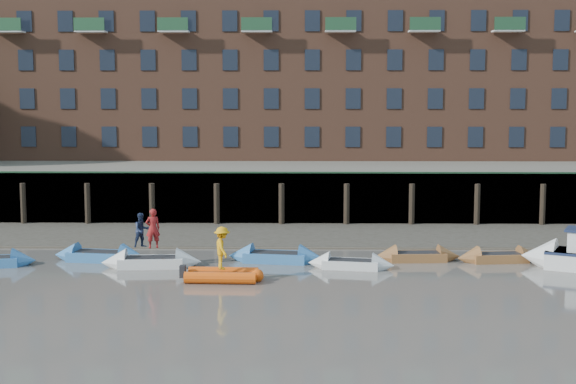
{
  "coord_description": "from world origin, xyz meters",
  "views": [
    {
      "loc": [
        3.2,
        -27.1,
        7.7
      ],
      "look_at": [
        2.56,
        12.0,
        3.2
      ],
      "focal_mm": 50.0,
      "sensor_mm": 36.0,
      "label": 1
    }
  ],
  "objects_px": {
    "rowboat_2": "(100,256)",
    "rowboat_7": "(499,257)",
    "rowboat_5": "(351,264)",
    "rib_tender": "(225,275)",
    "rowboat_6": "(417,256)",
    "person_rib_crew": "(222,248)",
    "rowboat_4": "(276,257)",
    "rowboat_3": "(151,262)",
    "person_rower_a": "(153,228)",
    "person_rower_b": "(142,230)"
  },
  "relations": [
    {
      "from": "rowboat_2",
      "to": "rowboat_7",
      "type": "bearing_deg",
      "value": 8.28
    },
    {
      "from": "rowboat_5",
      "to": "rib_tender",
      "type": "distance_m",
      "value": 6.15
    },
    {
      "from": "rowboat_5",
      "to": "rowboat_6",
      "type": "xyz_separation_m",
      "value": [
        3.3,
        1.8,
        0.01
      ]
    },
    {
      "from": "rowboat_2",
      "to": "rib_tender",
      "type": "height_order",
      "value": "rowboat_2"
    },
    {
      "from": "rowboat_2",
      "to": "person_rib_crew",
      "type": "height_order",
      "value": "person_rib_crew"
    },
    {
      "from": "rowboat_5",
      "to": "rib_tender",
      "type": "bearing_deg",
      "value": -144.43
    },
    {
      "from": "rowboat_4",
      "to": "rowboat_7",
      "type": "distance_m",
      "value": 10.67
    },
    {
      "from": "rowboat_2",
      "to": "rowboat_3",
      "type": "distance_m",
      "value": 3.1
    },
    {
      "from": "rowboat_7",
      "to": "person_rower_a",
      "type": "relative_size",
      "value": 2.28
    },
    {
      "from": "person_rower_b",
      "to": "person_rib_crew",
      "type": "bearing_deg",
      "value": -70.74
    },
    {
      "from": "person_rower_a",
      "to": "rowboat_5",
      "type": "bearing_deg",
      "value": 157.72
    },
    {
      "from": "rib_tender",
      "to": "person_rower_b",
      "type": "bearing_deg",
      "value": 146.33
    },
    {
      "from": "rowboat_2",
      "to": "rowboat_5",
      "type": "distance_m",
      "value": 12.1
    },
    {
      "from": "rowboat_4",
      "to": "person_rower_b",
      "type": "xyz_separation_m",
      "value": [
        -6.18,
        -1.12,
        1.47
      ]
    },
    {
      "from": "rowboat_2",
      "to": "rib_tender",
      "type": "bearing_deg",
      "value": -25.21
    },
    {
      "from": "rowboat_5",
      "to": "person_rower_b",
      "type": "distance_m",
      "value": 9.8
    },
    {
      "from": "rib_tender",
      "to": "person_rower_b",
      "type": "height_order",
      "value": "person_rower_b"
    },
    {
      "from": "rowboat_2",
      "to": "person_rower_a",
      "type": "relative_size",
      "value": 2.56
    },
    {
      "from": "rowboat_2",
      "to": "person_rower_b",
      "type": "xyz_separation_m",
      "value": [
        2.31,
        -1.25,
        1.47
      ]
    },
    {
      "from": "rib_tender",
      "to": "rowboat_2",
      "type": "bearing_deg",
      "value": 148.86
    },
    {
      "from": "person_rower_a",
      "to": "person_rib_crew",
      "type": "xyz_separation_m",
      "value": [
        3.47,
        -2.86,
        -0.37
      ]
    },
    {
      "from": "person_rower_a",
      "to": "person_rower_b",
      "type": "bearing_deg",
      "value": -40.62
    },
    {
      "from": "rowboat_7",
      "to": "rowboat_6",
      "type": "bearing_deg",
      "value": 170.8
    },
    {
      "from": "rowboat_5",
      "to": "person_rower_b",
      "type": "relative_size",
      "value": 2.56
    },
    {
      "from": "rib_tender",
      "to": "person_rib_crew",
      "type": "relative_size",
      "value": 1.84
    },
    {
      "from": "rowboat_6",
      "to": "person_rower_b",
      "type": "xyz_separation_m",
      "value": [
        -12.98,
        -1.48,
        1.49
      ]
    },
    {
      "from": "rowboat_6",
      "to": "rib_tender",
      "type": "relative_size",
      "value": 1.26
    },
    {
      "from": "rib_tender",
      "to": "person_rower_a",
      "type": "relative_size",
      "value": 1.82
    },
    {
      "from": "person_rower_a",
      "to": "person_rower_b",
      "type": "distance_m",
      "value": 0.6
    },
    {
      "from": "rowboat_2",
      "to": "rowboat_5",
      "type": "bearing_deg",
      "value": 0.61
    },
    {
      "from": "rowboat_4",
      "to": "rowboat_5",
      "type": "height_order",
      "value": "rowboat_4"
    },
    {
      "from": "rowboat_3",
      "to": "person_rib_crew",
      "type": "bearing_deg",
      "value": -43.31
    },
    {
      "from": "rib_tender",
      "to": "person_rower_a",
      "type": "distance_m",
      "value": 4.8
    },
    {
      "from": "rowboat_3",
      "to": "person_rib_crew",
      "type": "relative_size",
      "value": 2.58
    },
    {
      "from": "rowboat_7",
      "to": "person_rib_crew",
      "type": "distance_m",
      "value": 13.61
    },
    {
      "from": "rowboat_6",
      "to": "rowboat_7",
      "type": "xyz_separation_m",
      "value": [
        3.87,
        -0.15,
        -0.0
      ]
    },
    {
      "from": "rowboat_4",
      "to": "person_rower_b",
      "type": "bearing_deg",
      "value": -160.82
    },
    {
      "from": "rowboat_2",
      "to": "rowboat_4",
      "type": "distance_m",
      "value": 8.5
    },
    {
      "from": "rowboat_4",
      "to": "rib_tender",
      "type": "height_order",
      "value": "rowboat_4"
    },
    {
      "from": "rowboat_7",
      "to": "rib_tender",
      "type": "relative_size",
      "value": 1.25
    },
    {
      "from": "rowboat_6",
      "to": "rib_tender",
      "type": "xyz_separation_m",
      "value": [
        -8.84,
        -4.47,
        0.04
      ]
    },
    {
      "from": "rowboat_2",
      "to": "rowboat_5",
      "type": "relative_size",
      "value": 1.14
    },
    {
      "from": "rowboat_2",
      "to": "rowboat_4",
      "type": "height_order",
      "value": "rowboat_4"
    },
    {
      "from": "rowboat_5",
      "to": "rib_tender",
      "type": "relative_size",
      "value": 1.23
    },
    {
      "from": "rowboat_7",
      "to": "rib_tender",
      "type": "distance_m",
      "value": 13.43
    },
    {
      "from": "rowboat_6",
      "to": "rowboat_7",
      "type": "relative_size",
      "value": 1.01
    },
    {
      "from": "rowboat_2",
      "to": "rowboat_5",
      "type": "height_order",
      "value": "rowboat_2"
    },
    {
      "from": "rowboat_6",
      "to": "rib_tender",
      "type": "height_order",
      "value": "rowboat_6"
    },
    {
      "from": "rowboat_7",
      "to": "rib_tender",
      "type": "height_order",
      "value": "rowboat_7"
    },
    {
      "from": "rowboat_4",
      "to": "rowboat_5",
      "type": "relative_size",
      "value": 1.16
    }
  ]
}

